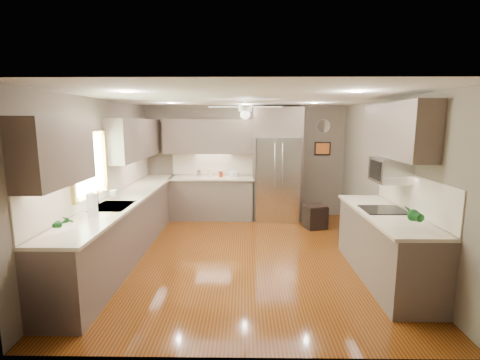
{
  "coord_description": "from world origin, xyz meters",
  "views": [
    {
      "loc": [
        -0.01,
        -5.38,
        2.14
      ],
      "look_at": [
        -0.09,
        0.6,
        1.14
      ],
      "focal_mm": 26.0,
      "sensor_mm": 36.0,
      "label": 1
    }
  ],
  "objects_px": {
    "refrigerator": "(277,166)",
    "potted_plant_left": "(64,222)",
    "canister_b": "(199,173)",
    "soap_bottle": "(115,193)",
    "potted_plant_right": "(412,214)",
    "microwave": "(390,170)",
    "bowl": "(234,176)",
    "canister_c": "(210,173)",
    "canister_d": "(221,174)",
    "stool": "(315,216)",
    "paper_towel": "(92,205)"
  },
  "relations": [
    {
      "from": "canister_c",
      "to": "refrigerator",
      "type": "distance_m",
      "value": 1.49
    },
    {
      "from": "potted_plant_right",
      "to": "paper_towel",
      "type": "distance_m",
      "value": 3.91
    },
    {
      "from": "canister_c",
      "to": "bowl",
      "type": "distance_m",
      "value": 0.54
    },
    {
      "from": "refrigerator",
      "to": "paper_towel",
      "type": "xyz_separation_m",
      "value": [
        -2.67,
        -3.2,
        -0.11
      ]
    },
    {
      "from": "canister_b",
      "to": "potted_plant_left",
      "type": "xyz_separation_m",
      "value": [
        -0.93,
        -4.06,
        0.06
      ]
    },
    {
      "from": "canister_b",
      "to": "soap_bottle",
      "type": "xyz_separation_m",
      "value": [
        -1.04,
        -2.3,
        0.03
      ]
    },
    {
      "from": "potted_plant_left",
      "to": "bowl",
      "type": "bearing_deg",
      "value": 66.77
    },
    {
      "from": "canister_b",
      "to": "microwave",
      "type": "distance_m",
      "value": 4.17
    },
    {
      "from": "canister_d",
      "to": "refrigerator",
      "type": "relative_size",
      "value": 0.05
    },
    {
      "from": "potted_plant_left",
      "to": "stool",
      "type": "distance_m",
      "value": 4.81
    },
    {
      "from": "canister_b",
      "to": "potted_plant_right",
      "type": "bearing_deg",
      "value": -52.07
    },
    {
      "from": "canister_c",
      "to": "stool",
      "type": "distance_m",
      "value": 2.46
    },
    {
      "from": "potted_plant_left",
      "to": "potted_plant_right",
      "type": "xyz_separation_m",
      "value": [
        3.86,
        0.29,
        0.02
      ]
    },
    {
      "from": "refrigerator",
      "to": "potted_plant_left",
      "type": "bearing_deg",
      "value": -123.87
    },
    {
      "from": "potted_plant_right",
      "to": "microwave",
      "type": "height_order",
      "value": "microwave"
    },
    {
      "from": "potted_plant_right",
      "to": "refrigerator",
      "type": "distance_m",
      "value": 3.86
    },
    {
      "from": "refrigerator",
      "to": "microwave",
      "type": "relative_size",
      "value": 4.45
    },
    {
      "from": "canister_c",
      "to": "paper_towel",
      "type": "height_order",
      "value": "paper_towel"
    },
    {
      "from": "stool",
      "to": "paper_towel",
      "type": "relative_size",
      "value": 1.49
    },
    {
      "from": "bowl",
      "to": "refrigerator",
      "type": "relative_size",
      "value": 0.1
    },
    {
      "from": "potted_plant_left",
      "to": "bowl",
      "type": "distance_m",
      "value": 4.33
    },
    {
      "from": "soap_bottle",
      "to": "potted_plant_right",
      "type": "bearing_deg",
      "value": -20.19
    },
    {
      "from": "canister_b",
      "to": "microwave",
      "type": "relative_size",
      "value": 0.27
    },
    {
      "from": "potted_plant_left",
      "to": "paper_towel",
      "type": "relative_size",
      "value": 0.81
    },
    {
      "from": "canister_c",
      "to": "bowl",
      "type": "relative_size",
      "value": 0.69
    },
    {
      "from": "microwave",
      "to": "paper_towel",
      "type": "height_order",
      "value": "microwave"
    },
    {
      "from": "canister_b",
      "to": "canister_d",
      "type": "bearing_deg",
      "value": -8.37
    },
    {
      "from": "bowl",
      "to": "canister_c",
      "type": "bearing_deg",
      "value": 171.64
    },
    {
      "from": "soap_bottle",
      "to": "canister_b",
      "type": "bearing_deg",
      "value": 65.79
    },
    {
      "from": "potted_plant_left",
      "to": "paper_towel",
      "type": "distance_m",
      "value": 0.75
    },
    {
      "from": "canister_c",
      "to": "potted_plant_left",
      "type": "xyz_separation_m",
      "value": [
        -1.18,
        -4.05,
        0.04
      ]
    },
    {
      "from": "refrigerator",
      "to": "stool",
      "type": "relative_size",
      "value": 4.9
    },
    {
      "from": "refrigerator",
      "to": "soap_bottle",
      "type": "bearing_deg",
      "value": -141.41
    },
    {
      "from": "potted_plant_right",
      "to": "microwave",
      "type": "distance_m",
      "value": 1.03
    },
    {
      "from": "potted_plant_right",
      "to": "bowl",
      "type": "distance_m",
      "value": 4.27
    },
    {
      "from": "microwave",
      "to": "soap_bottle",
      "type": "bearing_deg",
      "value": 172.95
    },
    {
      "from": "canister_b",
      "to": "paper_towel",
      "type": "xyz_separation_m",
      "value": [
        -0.95,
        -3.3,
        0.07
      ]
    },
    {
      "from": "soap_bottle",
      "to": "refrigerator",
      "type": "relative_size",
      "value": 0.08
    },
    {
      "from": "canister_b",
      "to": "paper_towel",
      "type": "relative_size",
      "value": 0.44
    },
    {
      "from": "microwave",
      "to": "paper_towel",
      "type": "distance_m",
      "value": 4.05
    },
    {
      "from": "refrigerator",
      "to": "stool",
      "type": "bearing_deg",
      "value": -41.7
    },
    {
      "from": "potted_plant_left",
      "to": "paper_towel",
      "type": "xyz_separation_m",
      "value": [
        -0.02,
        0.75,
        0.01
      ]
    },
    {
      "from": "canister_b",
      "to": "refrigerator",
      "type": "relative_size",
      "value": 0.06
    },
    {
      "from": "canister_b",
      "to": "paper_towel",
      "type": "bearing_deg",
      "value": -106.04
    },
    {
      "from": "paper_towel",
      "to": "soap_bottle",
      "type": "bearing_deg",
      "value": 94.89
    },
    {
      "from": "potted_plant_left",
      "to": "refrigerator",
      "type": "xyz_separation_m",
      "value": [
        2.66,
        3.96,
        0.11
      ]
    },
    {
      "from": "soap_bottle",
      "to": "paper_towel",
      "type": "bearing_deg",
      "value": -85.11
    },
    {
      "from": "canister_d",
      "to": "bowl",
      "type": "bearing_deg",
      "value": -2.44
    },
    {
      "from": "canister_c",
      "to": "paper_towel",
      "type": "distance_m",
      "value": 3.51
    },
    {
      "from": "bowl",
      "to": "paper_towel",
      "type": "bearing_deg",
      "value": -118.17
    }
  ]
}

